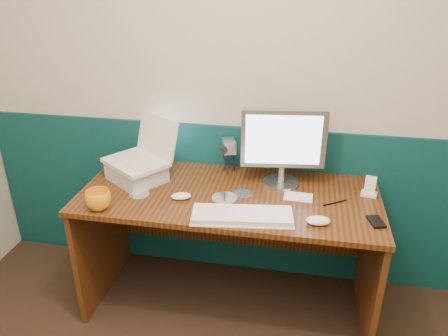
% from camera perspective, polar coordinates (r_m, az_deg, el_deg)
% --- Properties ---
extents(back_wall, '(3.50, 0.04, 2.50)m').
position_cam_1_polar(back_wall, '(2.49, 4.95, 10.69)').
color(back_wall, beige).
rests_on(back_wall, ground).
extents(wainscot, '(3.48, 0.02, 1.00)m').
position_cam_1_polar(wainscot, '(2.77, 4.35, -4.57)').
color(wainscot, '#073233').
rests_on(wainscot, ground).
extents(desk, '(1.60, 0.70, 0.75)m').
position_cam_1_polar(desk, '(2.55, 0.62, -10.73)').
color(desk, '#371E0A').
rests_on(desk, ground).
extents(laptop_riser, '(0.38, 0.37, 0.10)m').
position_cam_1_polar(laptop_riser, '(2.52, -11.35, -0.53)').
color(laptop_riser, silver).
rests_on(laptop_riser, desk).
extents(laptop, '(0.42, 0.40, 0.28)m').
position_cam_1_polar(laptop, '(2.44, -11.72, 3.46)').
color(laptop, white).
rests_on(laptop, laptop_riser).
extents(monitor, '(0.46, 0.18, 0.45)m').
position_cam_1_polar(monitor, '(2.37, 7.72, 2.76)').
color(monitor, '#AEADB2').
rests_on(monitor, desk).
extents(keyboard, '(0.50, 0.22, 0.03)m').
position_cam_1_polar(keyboard, '(2.12, 2.39, -6.30)').
color(keyboard, white).
rests_on(keyboard, desk).
extents(mouse_right, '(0.13, 0.08, 0.04)m').
position_cam_1_polar(mouse_right, '(2.12, 12.18, -6.73)').
color(mouse_right, white).
rests_on(mouse_right, desk).
extents(mouse_left, '(0.12, 0.09, 0.03)m').
position_cam_1_polar(mouse_left, '(2.30, -5.61, -3.67)').
color(mouse_left, white).
rests_on(mouse_left, desk).
extents(mug, '(0.16, 0.16, 0.10)m').
position_cam_1_polar(mug, '(2.27, -16.09, -4.03)').
color(mug, orange).
rests_on(mug, desk).
extents(camcorder, '(0.14, 0.17, 0.22)m').
position_cam_1_polar(camcorder, '(2.54, 0.64, 1.74)').
color(camcorder, '#ADAEB2').
rests_on(camcorder, desk).
extents(cd_spindle, '(0.13, 0.13, 0.03)m').
position_cam_1_polar(cd_spindle, '(2.26, 0.08, -4.17)').
color(cd_spindle, silver).
rests_on(cd_spindle, desk).
extents(cd_loose_a, '(0.11, 0.11, 0.00)m').
position_cam_1_polar(cd_loose_a, '(2.38, -10.99, -3.36)').
color(cd_loose_a, '#B5BEC6').
rests_on(cd_loose_a, desk).
extents(cd_loose_b, '(0.11, 0.11, 0.00)m').
position_cam_1_polar(cd_loose_b, '(2.35, 2.40, -3.33)').
color(cd_loose_b, silver).
rests_on(cd_loose_b, desk).
extents(pen, '(0.12, 0.08, 0.01)m').
position_cam_1_polar(pen, '(2.32, 14.28, -4.42)').
color(pen, black).
rests_on(pen, desk).
extents(papers, '(0.15, 0.11, 0.00)m').
position_cam_1_polar(papers, '(2.34, 9.67, -3.74)').
color(papers, white).
rests_on(papers, desk).
extents(dock, '(0.09, 0.08, 0.02)m').
position_cam_1_polar(dock, '(2.45, 18.39, -3.24)').
color(dock, white).
rests_on(dock, desk).
extents(music_player, '(0.06, 0.04, 0.10)m').
position_cam_1_polar(music_player, '(2.43, 18.57, -2.08)').
color(music_player, white).
rests_on(music_player, dock).
extents(pda, '(0.09, 0.12, 0.01)m').
position_cam_1_polar(pda, '(2.21, 19.26, -6.63)').
color(pda, black).
rests_on(pda, desk).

